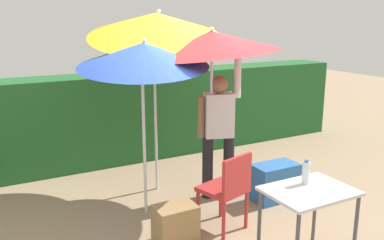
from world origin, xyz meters
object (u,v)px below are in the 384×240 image
at_px(cooler_box, 275,182).
at_px(crate_cardboard, 175,223).
at_px(bottle_water, 306,173).
at_px(person_vendor, 219,128).
at_px(folding_table, 309,199).
at_px(umbrella_rainbow, 143,55).
at_px(umbrella_orange, 212,43).
at_px(chair_plastic, 228,187).
at_px(umbrella_yellow, 156,25).

bearing_deg(cooler_box, crate_cardboard, -168.87).
height_order(cooler_box, bottle_water, bottle_water).
height_order(person_vendor, folding_table, person_vendor).
bearing_deg(person_vendor, folding_table, -92.38).
height_order(umbrella_rainbow, umbrella_orange, umbrella_orange).
relative_size(person_vendor, chair_plastic, 2.11).
bearing_deg(umbrella_rainbow, cooler_box, -15.75).
distance_m(cooler_box, folding_table, 1.49).
relative_size(crate_cardboard, bottle_water, 1.81).
bearing_deg(umbrella_rainbow, chair_plastic, -53.82).
distance_m(umbrella_rainbow, crate_cardboard, 1.86).
distance_m(umbrella_rainbow, umbrella_orange, 0.88).
bearing_deg(umbrella_orange, person_vendor, 5.24).
xyz_separation_m(umbrella_rainbow, chair_plastic, (0.61, -0.83, -1.38)).
xyz_separation_m(crate_cardboard, bottle_water, (0.98, -0.83, 0.67)).
xyz_separation_m(umbrella_orange, chair_plastic, (-0.27, -0.80, -1.49)).
bearing_deg(folding_table, cooler_box, 62.38).
height_order(umbrella_yellow, folding_table, umbrella_yellow).
xyz_separation_m(chair_plastic, folding_table, (0.32, -0.88, 0.15)).
xyz_separation_m(umbrella_orange, umbrella_yellow, (-0.46, 0.60, 0.20)).
xyz_separation_m(folding_table, bottle_water, (0.06, 0.12, 0.21)).
relative_size(umbrella_rainbow, crate_cardboard, 4.95).
height_order(umbrella_orange, bottle_water, umbrella_orange).
bearing_deg(chair_plastic, person_vendor, 64.45).
height_order(umbrella_orange, umbrella_yellow, umbrella_yellow).
distance_m(umbrella_orange, umbrella_yellow, 0.78).
height_order(folding_table, bottle_water, bottle_water).
height_order(person_vendor, bottle_water, person_vendor).
distance_m(person_vendor, folding_table, 1.72).
xyz_separation_m(umbrella_rainbow, folding_table, (0.93, -1.71, -1.24)).
relative_size(cooler_box, crate_cardboard, 1.35).
height_order(umbrella_rainbow, bottle_water, umbrella_rainbow).
bearing_deg(folding_table, umbrella_yellow, 102.55).
bearing_deg(umbrella_orange, crate_cardboard, -139.66).
relative_size(person_vendor, crate_cardboard, 4.32).
bearing_deg(umbrella_yellow, crate_cardboard, -107.10).
xyz_separation_m(person_vendor, bottle_water, (-0.01, -1.58, -0.07)).
bearing_deg(bottle_water, person_vendor, 89.69).
height_order(umbrella_yellow, bottle_water, umbrella_yellow).
bearing_deg(bottle_water, umbrella_rainbow, 121.86).
height_order(chair_plastic, crate_cardboard, chair_plastic).
height_order(umbrella_yellow, crate_cardboard, umbrella_yellow).
bearing_deg(chair_plastic, umbrella_rainbow, 126.18).
xyz_separation_m(chair_plastic, cooler_box, (0.98, 0.38, -0.27)).
xyz_separation_m(person_vendor, chair_plastic, (-0.39, -0.82, -0.42)).
bearing_deg(umbrella_rainbow, person_vendor, -0.72).
bearing_deg(person_vendor, umbrella_orange, -174.76).
bearing_deg(chair_plastic, umbrella_orange, 71.68).
relative_size(umbrella_orange, folding_table, 2.83).
bearing_deg(umbrella_yellow, umbrella_orange, -52.65).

